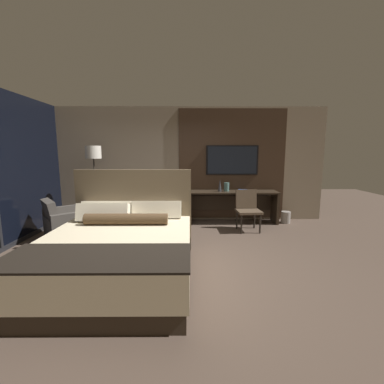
# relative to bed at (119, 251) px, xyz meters

# --- Properties ---
(ground_plane) EXTENTS (16.00, 16.00, 0.00)m
(ground_plane) POSITION_rel_bed_xyz_m (0.70, 0.51, -0.37)
(ground_plane) COLOR #4C3D33
(wall_back_tv_panel) EXTENTS (7.20, 0.09, 2.80)m
(wall_back_tv_panel) POSITION_rel_bed_xyz_m (0.90, 3.10, 1.03)
(wall_back_tv_panel) COLOR gray
(wall_back_tv_panel) RESTS_ON ground_plane
(bed) EXTENTS (1.96, 2.23, 1.42)m
(bed) POSITION_rel_bed_xyz_m (0.00, 0.00, 0.00)
(bed) COLOR #33281E
(bed) RESTS_ON ground_plane
(desk) EXTENTS (2.12, 0.53, 0.78)m
(desk) POSITION_rel_bed_xyz_m (2.01, 2.82, 0.17)
(desk) COLOR #2D2319
(desk) RESTS_ON ground_plane
(tv) EXTENTS (1.28, 0.04, 0.72)m
(tv) POSITION_rel_bed_xyz_m (2.01, 3.03, 1.14)
(tv) COLOR black
(desk_chair) EXTENTS (0.54, 0.53, 0.88)m
(desk_chair) POSITION_rel_bed_xyz_m (2.23, 2.18, 0.15)
(desk_chair) COLOR #4C3D2D
(desk_chair) RESTS_ON ground_plane
(armchair_by_window) EXTENTS (1.19, 1.20, 0.80)m
(armchair_by_window) POSITION_rel_bed_xyz_m (-1.49, 1.70, -0.10)
(armchair_by_window) COLOR #47423D
(armchair_by_window) RESTS_ON ground_plane
(floor_lamp) EXTENTS (0.34, 0.34, 1.85)m
(floor_lamp) POSITION_rel_bed_xyz_m (-1.18, 2.43, 1.18)
(floor_lamp) COLOR #282623
(floor_lamp) RESTS_ON ground_plane
(vase_tall) EXTENTS (0.09, 0.09, 0.29)m
(vase_tall) POSITION_rel_bed_xyz_m (1.68, 2.75, 0.55)
(vase_tall) COLOR #333338
(vase_tall) RESTS_ON desk
(vase_short) EXTENTS (0.12, 0.12, 0.21)m
(vase_short) POSITION_rel_bed_xyz_m (1.85, 2.78, 0.51)
(vase_short) COLOR #4C706B
(vase_short) RESTS_ON desk
(book) EXTENTS (0.26, 0.21, 0.03)m
(book) POSITION_rel_bed_xyz_m (2.25, 2.83, 0.42)
(book) COLOR navy
(book) RESTS_ON desk
(waste_bin) EXTENTS (0.22, 0.22, 0.28)m
(waste_bin) POSITION_rel_bed_xyz_m (3.30, 2.73, -0.23)
(waste_bin) COLOR gray
(waste_bin) RESTS_ON ground_plane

